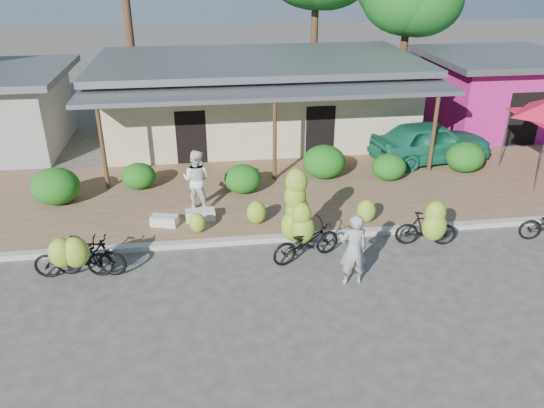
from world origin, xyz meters
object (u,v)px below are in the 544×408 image
at_px(bike_right, 429,226).
at_px(teal_van, 431,142).
at_px(sack_near, 200,215).
at_px(vendor, 353,250).
at_px(sack_far, 164,220).
at_px(bike_far_left, 72,258).
at_px(bike_left, 87,255).
at_px(bystander, 197,179).
at_px(bike_center, 302,226).

xyz_separation_m(bike_right, teal_van, (2.57, 6.00, 0.19)).
distance_m(bike_right, teal_van, 6.52).
bearing_deg(sack_near, vendor, -45.42).
distance_m(sack_far, vendor, 5.75).
xyz_separation_m(bike_far_left, sack_far, (2.07, 2.31, -0.32)).
relative_size(bike_right, sack_far, 2.25).
xyz_separation_m(bike_left, bystander, (2.69, 3.39, 0.40)).
relative_size(bike_right, vendor, 0.92).
xyz_separation_m(bike_center, vendor, (0.97, -1.43, 0.06)).
height_order(bike_left, bike_center, bike_center).
distance_m(bike_far_left, bike_center, 5.70).
bearing_deg(bike_right, vendor, 126.95).
xyz_separation_m(sack_near, vendor, (3.56, -3.61, 0.64)).
distance_m(sack_far, teal_van, 10.34).
bearing_deg(bike_center, vendor, -166.30).
distance_m(sack_near, bystander, 1.16).
bearing_deg(bike_left, bystander, -27.67).
height_order(bike_center, teal_van, bike_center).
relative_size(bike_left, bike_center, 0.81).
height_order(bystander, teal_van, bystander).
distance_m(bike_center, bike_right, 3.40).
bearing_deg(bystander, sack_near, 117.01).
bearing_deg(teal_van, vendor, 137.74).
bearing_deg(vendor, teal_van, -127.50).
relative_size(bike_left, vendor, 1.03).
bearing_deg(vendor, bike_left, -12.69).
xyz_separation_m(bike_far_left, bystander, (3.05, 3.37, 0.46)).
bearing_deg(bike_center, bike_right, -113.00).
height_order(sack_far, bystander, bystander).
relative_size(bike_center, teal_van, 0.52).
bearing_deg(bike_far_left, sack_far, -37.83).
distance_m(bike_left, bystander, 4.35).
bearing_deg(teal_van, sack_near, 105.40).
relative_size(vendor, teal_van, 0.41).
height_order(bike_right, sack_near, bike_right).
height_order(vendor, bystander, bystander).
bearing_deg(bike_center, teal_van, -65.91).
bearing_deg(bike_left, teal_van, -50.55).
distance_m(bike_right, bystander, 6.84).
relative_size(bike_far_left, bike_center, 0.84).
bearing_deg(sack_far, teal_van, 21.95).
bearing_deg(bike_far_left, teal_van, -58.01).
relative_size(bike_left, sack_near, 2.21).
xyz_separation_m(bike_right, sack_near, (-5.99, 2.34, -0.43)).
height_order(bike_far_left, bike_center, bike_center).
distance_m(bike_center, teal_van, 8.34).
bearing_deg(teal_van, sack_far, 104.19).
relative_size(sack_near, bystander, 0.46).
height_order(bike_right, sack_far, bike_right).
height_order(bike_left, sack_near, bike_left).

